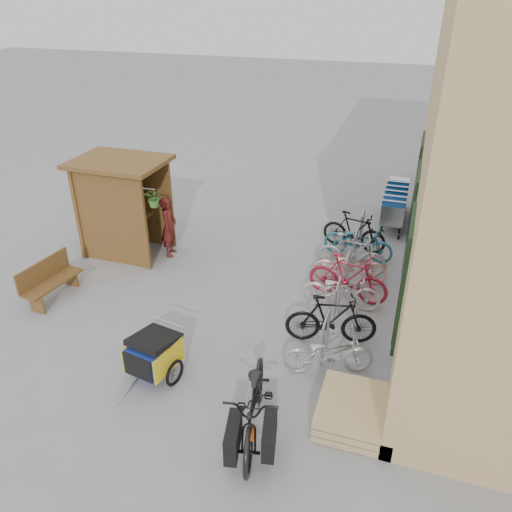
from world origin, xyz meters
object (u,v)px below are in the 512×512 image
(bike_0, at_px, (328,353))
(bike_1, at_px, (331,319))
(bike_5, at_px, (351,254))
(person_kiosk, at_px, (169,227))
(bike_2, at_px, (341,290))
(cargo_bike, at_px, (255,405))
(bike_7, at_px, (354,231))
(bike_6, at_px, (358,241))
(bike_4, at_px, (350,266))
(bench, at_px, (49,280))
(bike_3, at_px, (348,278))
(child_trailer, at_px, (154,353))
(pallet_stack, at_px, (351,411))
(kiosk, at_px, (120,194))
(shopping_carts, at_px, (396,200))

(bike_0, relative_size, bike_1, 0.92)
(bike_5, bearing_deg, bike_0, -174.60)
(person_kiosk, xyz_separation_m, bike_2, (4.44, -1.02, -0.34))
(cargo_bike, distance_m, bike_7, 6.49)
(bike_1, distance_m, bike_6, 3.49)
(person_kiosk, bearing_deg, bike_4, -101.92)
(bench, xyz_separation_m, bike_3, (6.05, 1.96, 0.07))
(bike_1, height_order, bike_7, bike_1)
(bike_0, height_order, bike_1, bike_1)
(cargo_bike, xyz_separation_m, person_kiosk, (-3.80, 4.75, 0.20))
(bench, height_order, child_trailer, bench)
(pallet_stack, xyz_separation_m, person_kiosk, (-5.14, 4.08, 0.55))
(bike_0, height_order, bike_3, bike_3)
(bike_3, height_order, bike_7, bike_3)
(kiosk, distance_m, shopping_carts, 7.48)
(person_kiosk, xyz_separation_m, bike_3, (4.52, -0.64, -0.24))
(bike_1, bearing_deg, bike_4, -13.27)
(bike_2, bearing_deg, bike_6, -6.10)
(pallet_stack, xyz_separation_m, cargo_bike, (-1.34, -0.67, 0.35))
(child_trailer, distance_m, bike_1, 3.27)
(bike_4, bearing_deg, cargo_bike, 161.25)
(person_kiosk, bearing_deg, bike_6, -86.56)
(cargo_bike, height_order, bike_5, cargo_bike)
(bike_4, bearing_deg, person_kiosk, 79.64)
(bike_2, height_order, bike_7, bike_7)
(bench, relative_size, bike_7, 0.87)
(bench, distance_m, child_trailer, 3.63)
(bike_0, distance_m, bike_4, 3.11)
(shopping_carts, relative_size, bike_2, 1.53)
(shopping_carts, distance_m, bike_0, 6.87)
(pallet_stack, height_order, cargo_bike, cargo_bike)
(person_kiosk, bearing_deg, child_trailer, -168.98)
(pallet_stack, xyz_separation_m, bike_4, (-0.67, 4.11, 0.22))
(cargo_bike, bearing_deg, kiosk, 125.17)
(child_trailer, bearing_deg, bike_2, 58.92)
(person_kiosk, height_order, bike_5, person_kiosk)
(shopping_carts, bearing_deg, bench, -136.34)
(bench, distance_m, bike_0, 6.13)
(bike_1, bearing_deg, pallet_stack, -172.71)
(bench, bearing_deg, person_kiosk, 66.47)
(shopping_carts, xyz_separation_m, child_trailer, (-3.37, -7.86, -0.17))
(pallet_stack, distance_m, bike_6, 5.39)
(child_trailer, bearing_deg, cargo_bike, -8.01)
(person_kiosk, xyz_separation_m, bike_5, (4.42, 0.48, -0.27))
(bench, relative_size, bike_2, 0.89)
(child_trailer, bearing_deg, pallet_stack, 10.18)
(kiosk, distance_m, bike_0, 6.49)
(bike_3, bearing_deg, bike_5, 13.49)
(bike_0, distance_m, bike_7, 4.80)
(bike_7, bearing_deg, child_trailer, 168.22)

